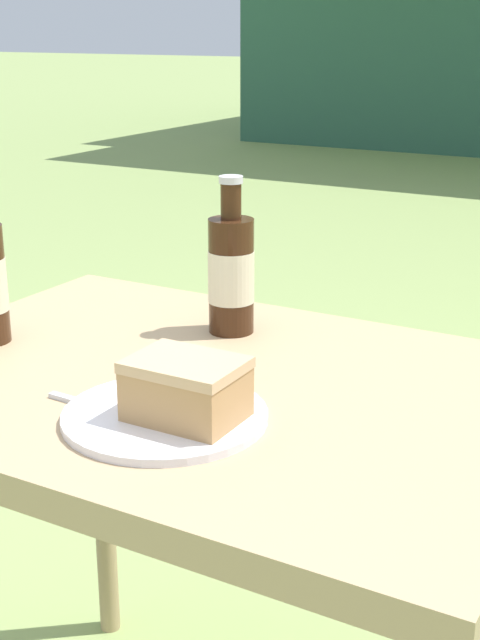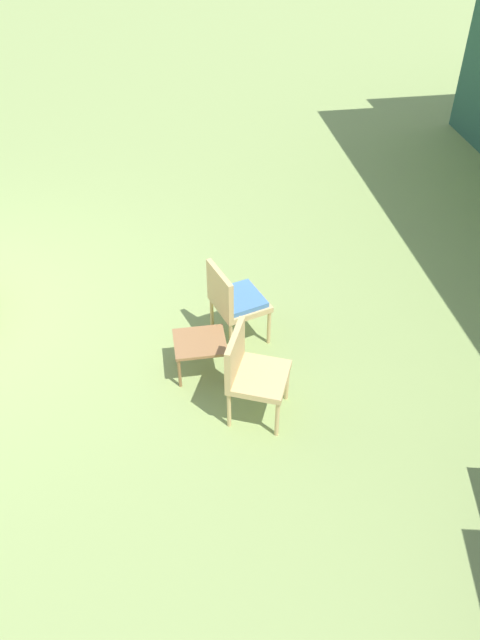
% 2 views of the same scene
% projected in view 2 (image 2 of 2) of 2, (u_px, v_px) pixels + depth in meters
% --- Properties ---
extents(wicker_chair_cushioned, '(0.61, 0.60, 0.86)m').
position_uv_depth(wicker_chair_cushioned, '(234.00, 299.00, 6.01)').
color(wicker_chair_cushioned, tan).
rests_on(wicker_chair_cushioned, ground_plane).
extents(wicker_chair_plain, '(0.64, 0.63, 0.86)m').
position_uv_depth(wicker_chair_plain, '(250.00, 370.00, 5.25)').
color(wicker_chair_plain, tan).
rests_on(wicker_chair_plain, ground_plane).
extents(garden_side_table, '(0.42, 0.48, 0.36)m').
position_uv_depth(garden_side_table, '(200.00, 345.00, 5.76)').
color(garden_side_table, '#996B42').
rests_on(garden_side_table, ground_plane).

